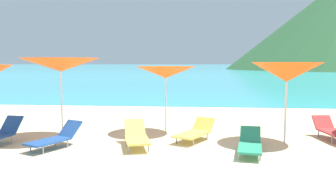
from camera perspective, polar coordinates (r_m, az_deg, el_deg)
ground_plane at (r=17.14m, az=2.45°, el=-2.62°), size 50.00×100.00×0.30m
ocean_water at (r=237.09m, az=5.35°, el=4.77°), size 650.00×440.00×0.02m
umbrella_2 at (r=10.37m, az=-17.44°, el=4.74°), size 2.38×2.38×2.35m
umbrella_3 at (r=10.73m, az=-0.38°, el=3.72°), size 2.08×2.08×2.11m
umbrella_4 at (r=9.92m, az=19.15°, el=3.54°), size 1.99×1.99×2.23m
lounge_chair_1 at (r=9.43m, az=-18.23°, el=-6.78°), size 1.14×1.61×0.63m
lounge_chair_2 at (r=9.81m, az=4.50°, el=-6.17°), size 1.23×1.61×0.59m
lounge_chair_4 at (r=10.39m, az=-26.20°, el=-5.79°), size 0.72×1.53×0.70m
lounge_chair_5 at (r=9.11m, az=-5.27°, el=-6.86°), size 0.97×1.64×0.63m
lounge_chair_6 at (r=8.69m, az=13.49°, el=-7.93°), size 0.76×1.69×0.54m
lounge_chair_9 at (r=11.02m, az=25.50°, el=-5.27°), size 0.76×1.49×0.61m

